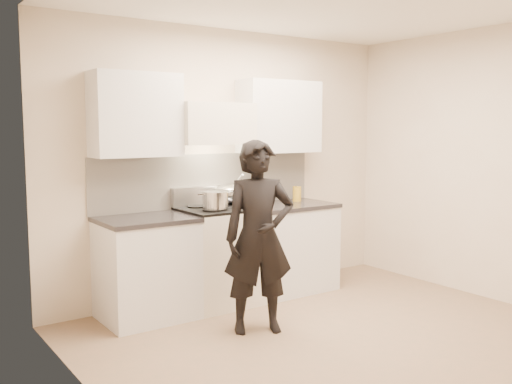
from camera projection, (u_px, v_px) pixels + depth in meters
ground_plane at (345, 340)px, 4.61m from camera, size 4.00×4.00×0.00m
room_shell at (312, 141)px, 4.70m from camera, size 4.04×3.54×2.70m
stove at (221, 255)px, 5.55m from camera, size 0.76×0.65×0.96m
counter_right at (288, 247)px, 6.02m from camera, size 0.92×0.67×0.92m
counter_left at (147, 268)px, 5.11m from camera, size 0.82×0.67×0.92m
wok at (233, 193)px, 5.67m from camera, size 0.40×0.49×0.32m
stock_pot at (215, 200)px, 5.33m from camera, size 0.33×0.29×0.16m
utensil_crock at (256, 194)px, 5.94m from camera, size 0.13×0.13×0.35m
spice_jar at (271, 197)px, 6.09m from camera, size 0.05×0.05×0.11m
oil_glass at (297, 194)px, 6.16m from camera, size 0.09×0.09×0.16m
person at (259, 237)px, 4.74m from camera, size 0.69×0.59×1.61m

